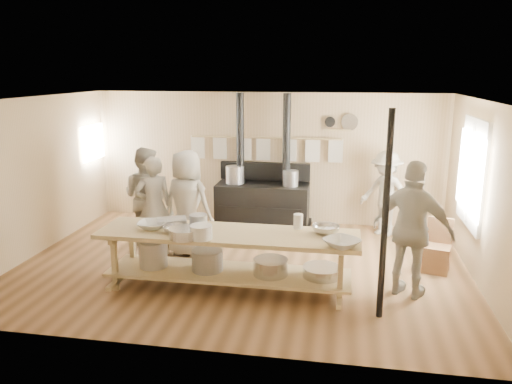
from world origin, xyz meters
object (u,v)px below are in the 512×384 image
cook_by_window (385,194)px  chair (437,256)px  cook_far_left (154,206)px  cook_center (187,204)px  cook_right (413,230)px  prep_table (227,255)px  roasting_pan (172,222)px  stove (262,200)px  cook_left (146,197)px

cook_by_window → chair: size_ratio=1.96×
cook_by_window → cook_far_left: bearing=-119.9°
cook_center → chair: size_ratio=2.18×
cook_center → chair: cook_center is taller
cook_right → chair: 1.31m
prep_table → roasting_pan: bearing=168.3°
stove → chair: bearing=-30.8°
cook_center → cook_by_window: size_ratio=1.11×
chair → cook_right: bearing=-102.8°
cook_right → roasting_pan: bearing=28.5°
prep_table → cook_right: (2.49, 0.24, 0.42)m
stove → cook_left: bearing=-141.9°
stove → cook_far_left: stove is taller
chair → roasting_pan: size_ratio=1.97×
cook_center → roasting_pan: size_ratio=4.28×
cook_left → roasting_pan: 1.71m
chair → cook_far_left: bearing=-163.3°
prep_table → cook_center: 1.60m
chair → roasting_pan: bearing=-149.2°
cook_center → cook_right: (3.44, -0.98, 0.05)m
chair → roasting_pan: roasting_pan is taller
cook_far_left → cook_center: size_ratio=0.94×
cook_far_left → cook_by_window: cook_far_left is taller
cook_far_left → chair: cook_far_left is taller
stove → cook_far_left: bearing=-129.0°
roasting_pan → prep_table: bearing=-11.7°
stove → prep_table: (-0.00, -3.02, -0.00)m
stove → cook_far_left: 2.42m
cook_right → cook_by_window: 2.62m
prep_table → roasting_pan: (-0.86, 0.18, 0.38)m
stove → chair: size_ratio=3.20×
cook_by_window → prep_table: bearing=-93.1°
prep_table → cook_left: 2.44m
prep_table → cook_far_left: cook_far_left is taller
roasting_pan → stove: bearing=73.2°
stove → cook_by_window: size_ratio=1.64×
prep_table → cook_far_left: (-1.51, 1.15, 0.32)m
cook_far_left → cook_by_window: size_ratio=1.05×
cook_far_left → roasting_pan: cook_far_left is taller
cook_by_window → stove: bearing=-147.9°
stove → cook_left: (-1.83, -1.43, 0.35)m
stove → cook_left: size_ratio=1.49×
cook_right → chair: bearing=-91.2°
cook_center → cook_by_window: 3.67m
cook_left → roasting_pan: (0.97, -1.41, 0.03)m
cook_center → roasting_pan: (0.10, -1.04, 0.01)m
stove → cook_by_window: bearing=-4.1°
prep_table → cook_far_left: bearing=142.7°
cook_by_window → roasting_pan: bearing=-103.8°
cook_center → cook_left: bearing=-7.2°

